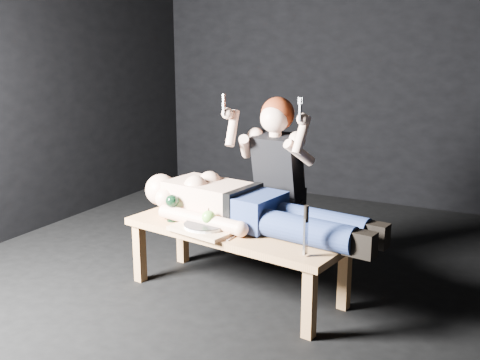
{
  "coord_description": "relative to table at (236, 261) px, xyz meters",
  "views": [
    {
      "loc": [
        1.23,
        -3.09,
        1.59
      ],
      "look_at": [
        -0.35,
        -0.03,
        0.75
      ],
      "focal_mm": 42.37,
      "sensor_mm": 36.0,
      "label": 1
    }
  ],
  "objects": [
    {
      "name": "fork_flat",
      "position": [
        -0.36,
        -0.13,
        0.23
      ],
      "size": [
        0.01,
        0.15,
        0.01
      ],
      "primitive_type": "cube",
      "rotation": [
        0.0,
        0.0,
        -0.0
      ],
      "color": "#B2B2B7",
      "rests_on": "table"
    },
    {
      "name": "carving_knife",
      "position": [
        0.56,
        -0.26,
        0.37
      ],
      "size": [
        0.04,
        0.05,
        0.29
      ],
      "primitive_type": null,
      "rotation": [
        0.0,
        0.0,
        -0.15
      ],
      "color": "#B2B2B7",
      "rests_on": "table"
    },
    {
      "name": "ground",
      "position": [
        0.35,
        0.08,
        -0.23
      ],
      "size": [
        5.0,
        5.0,
        0.0
      ],
      "primitive_type": "plane",
      "color": "black",
      "rests_on": "ground"
    },
    {
      "name": "table",
      "position": [
        0.0,
        0.0,
        0.0
      ],
      "size": [
        1.52,
        0.76,
        0.45
      ],
      "primitive_type": "cube",
      "rotation": [
        0.0,
        0.0,
        -0.15
      ],
      "color": "#B27F45",
      "rests_on": "ground"
    },
    {
      "name": "back_wall",
      "position": [
        0.35,
        2.58,
        1.27
      ],
      "size": [
        5.0,
        0.0,
        5.0
      ],
      "primitive_type": "plane",
      "rotation": [
        1.57,
        0.0,
        0.0
      ],
      "color": "black",
      "rests_on": "ground"
    },
    {
      "name": "apple",
      "position": [
        -0.13,
        -0.13,
        0.31
      ],
      "size": [
        0.09,
        0.09,
        0.09
      ],
      "primitive_type": "sphere",
      "color": "#58A42A",
      "rests_on": "plate"
    },
    {
      "name": "spoon_flat",
      "position": [
        0.02,
        -0.07,
        0.23
      ],
      "size": [
        0.12,
        0.12,
        0.01
      ],
      "primitive_type": "cube",
      "rotation": [
        0.0,
        0.0,
        0.79
      ],
      "color": "#B2B2B7",
      "rests_on": "table"
    },
    {
      "name": "plate",
      "position": [
        -0.14,
        -0.14,
        0.26
      ],
      "size": [
        0.32,
        0.32,
        0.02
      ],
      "primitive_type": "cylinder",
      "rotation": [
        0.0,
        0.0,
        -0.2
      ],
      "color": "white",
      "rests_on": "serving_tray"
    },
    {
      "name": "lying_man",
      "position": [
        0.06,
        0.08,
        0.37
      ],
      "size": [
        1.65,
        0.72,
        0.29
      ],
      "primitive_type": null,
      "rotation": [
        0.0,
        0.0,
        -0.15
      ],
      "color": "tan",
      "rests_on": "table"
    },
    {
      "name": "serving_tray",
      "position": [
        -0.14,
        -0.14,
        0.24
      ],
      "size": [
        0.45,
        0.36,
        0.02
      ],
      "primitive_type": "cube",
      "rotation": [
        0.0,
        0.0,
        -0.2
      ],
      "color": "tan",
      "rests_on": "table"
    },
    {
      "name": "goblet",
      "position": [
        -0.44,
        -0.07,
        0.31
      ],
      "size": [
        0.1,
        0.1,
        0.18
      ],
      "primitive_type": null,
      "rotation": [
        0.0,
        0.0,
        -0.15
      ],
      "color": "black",
      "rests_on": "table"
    },
    {
      "name": "kneeling_woman",
      "position": [
        0.08,
        0.56,
        0.41
      ],
      "size": [
        0.73,
        0.81,
        1.27
      ],
      "primitive_type": null,
      "rotation": [
        0.0,
        0.0,
        -0.07
      ],
      "color": "black",
      "rests_on": "ground"
    },
    {
      "name": "knife_flat",
      "position": [
        0.07,
        -0.17,
        0.23
      ],
      "size": [
        0.02,
        0.15,
        0.01
      ],
      "primitive_type": "cube",
      "rotation": [
        0.0,
        0.0,
        -0.04
      ],
      "color": "#B2B2B7",
      "rests_on": "table"
    }
  ]
}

